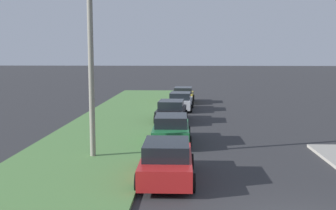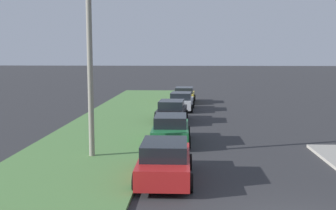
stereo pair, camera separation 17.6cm
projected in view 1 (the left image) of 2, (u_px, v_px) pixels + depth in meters
grass_median at (95, 144)px, 20.75m from camera, size 60.00×6.00×0.12m
parked_car_red at (167, 161)px, 14.88m from camera, size 4.32×2.05×1.47m
parked_car_green at (171, 129)px, 21.13m from camera, size 4.33×2.07×1.47m
parked_car_black at (171, 111)px, 27.79m from camera, size 4.39×2.19×1.47m
parked_car_silver at (180, 101)px, 33.52m from camera, size 4.39×2.19×1.47m
parked_car_yellow at (183, 95)px, 38.71m from camera, size 4.37×2.15×1.47m
streetlight at (99, 58)px, 17.53m from camera, size 0.36×2.87×7.50m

